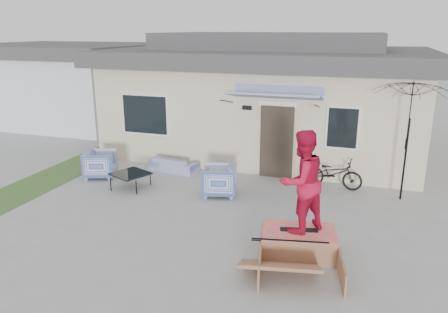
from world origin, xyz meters
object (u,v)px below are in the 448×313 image
(loveseat, at_px, (173,162))
(armchair_left, at_px, (100,163))
(coffee_table, at_px, (131,180))
(bicycle, at_px, (333,170))
(skater, at_px, (302,180))
(skate_ramp, at_px, (298,242))
(skateboard, at_px, (299,229))
(patio_umbrella, at_px, (408,132))
(armchair_right, at_px, (219,179))

(loveseat, height_order, armchair_left, armchair_left)
(coffee_table, height_order, bicycle, bicycle)
(armchair_left, xyz_separation_m, skater, (6.22, -2.67, 1.05))
(armchair_left, xyz_separation_m, skate_ramp, (6.23, -2.71, -0.20))
(coffee_table, xyz_separation_m, skateboard, (4.91, -2.12, 0.28))
(loveseat, bearing_deg, patio_umbrella, -173.83)
(loveseat, bearing_deg, skater, 147.50)
(loveseat, xyz_separation_m, bicycle, (4.74, 0.08, 0.21))
(bicycle, relative_size, skateboard, 2.19)
(loveseat, relative_size, bicycle, 0.96)
(loveseat, xyz_separation_m, coffee_table, (-0.48, -1.71, -0.08))
(loveseat, relative_size, skater, 0.77)
(armchair_right, relative_size, skater, 0.45)
(armchair_left, bearing_deg, skateboard, -133.63)
(loveseat, height_order, patio_umbrella, patio_umbrella)
(armchair_left, bearing_deg, skater, -133.63)
(bicycle, distance_m, skater, 4.06)
(loveseat, height_order, skateboard, loveseat)
(patio_umbrella, bearing_deg, armchair_right, -165.42)
(loveseat, distance_m, bicycle, 4.74)
(loveseat, xyz_separation_m, patio_umbrella, (6.46, -0.25, 1.45))
(skater, bearing_deg, patio_umbrella, -168.96)
(coffee_table, bearing_deg, bicycle, 19.03)
(coffee_table, height_order, patio_umbrella, patio_umbrella)
(skate_ramp, bearing_deg, patio_umbrella, 49.64)
(patio_umbrella, bearing_deg, skater, -119.47)
(loveseat, bearing_deg, coffee_table, 82.81)
(patio_umbrella, relative_size, skate_ramp, 1.18)
(patio_umbrella, xyz_separation_m, skater, (-2.03, -3.59, -0.26))
(armchair_right, xyz_separation_m, skate_ramp, (2.48, -2.46, -0.20))
(armchair_left, height_order, skater, skater)
(loveseat, distance_m, skateboard, 5.87)
(armchair_left, height_order, skate_ramp, armchair_left)
(bicycle, relative_size, patio_umbrella, 0.72)
(bicycle, distance_m, skate_ramp, 3.99)
(patio_umbrella, bearing_deg, armchair_left, -173.62)
(coffee_table, distance_m, skate_ramp, 5.38)
(armchair_right, distance_m, skateboard, 3.46)
(loveseat, bearing_deg, armchair_right, 152.50)
(skater, bearing_deg, skateboard, -139.49)
(armchair_right, height_order, bicycle, bicycle)
(armchair_left, xyz_separation_m, skateboard, (6.22, -2.67, 0.05))
(skate_ramp, distance_m, skateboard, 0.26)
(loveseat, height_order, skate_ramp, loveseat)
(bicycle, xyz_separation_m, skate_ramp, (-0.29, -3.97, -0.27))
(armchair_left, height_order, bicycle, bicycle)
(coffee_table, height_order, skateboard, skateboard)
(coffee_table, relative_size, patio_umbrella, 0.39)
(bicycle, bearing_deg, skateboard, -176.52)
(armchair_right, bearing_deg, bicycle, 104.36)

